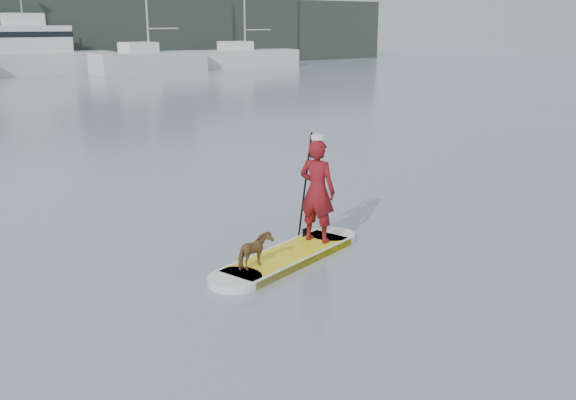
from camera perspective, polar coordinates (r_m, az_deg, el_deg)
ground at (r=8.31m, az=21.22°, el=-11.85°), size 140.00×140.00×0.00m
paddleboard at (r=10.31m, az=-0.00°, el=-5.05°), size 3.20×1.48×0.12m
paddler at (r=10.63m, az=2.61°, el=0.81°), size 0.64×0.75×1.73m
white_cap at (r=10.44m, az=2.67°, el=5.60°), size 0.22×0.22×0.07m
dog at (r=9.62m, az=-2.97°, el=-4.57°), size 0.67×0.45×0.52m
paddle at (r=10.89m, az=1.51°, el=0.15°), size 0.11×0.30×2.00m
sailboat_e at (r=52.00m, az=-12.29°, el=12.02°), size 9.01×3.47×12.82m
sailboat_f at (r=57.27m, az=-3.89°, el=12.63°), size 9.54×3.74×13.92m
motor_yacht_a at (r=52.99m, az=-21.18°, el=12.20°), size 9.86×3.46×5.84m
shore_building_east at (r=62.77m, az=-13.55°, el=15.29°), size 10.00×4.00×8.00m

